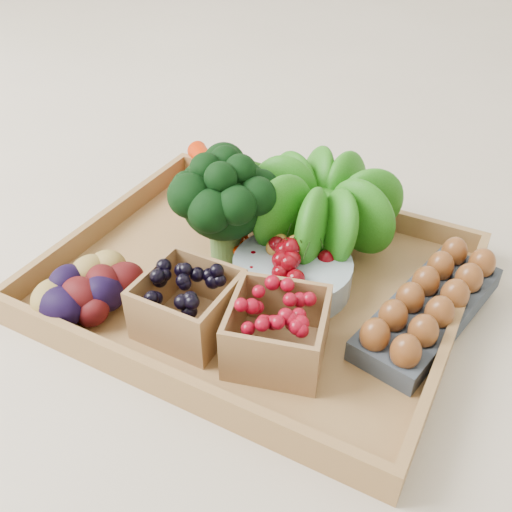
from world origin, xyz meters
The scene contains 10 objects.
ground centered at (0.00, 0.00, 0.00)m, with size 4.00×4.00×0.00m, color beige.
tray centered at (0.00, 0.00, 0.01)m, with size 0.55×0.45×0.01m, color #9F7542.
carrots centered at (-0.12, 0.13, 0.04)m, with size 0.24×0.17×0.06m, color #C42400, non-canonical shape.
lettuce centered at (0.04, 0.13, 0.09)m, with size 0.16×0.16×0.16m, color #1A5B0E.
broccoli centered at (-0.07, 0.03, 0.08)m, with size 0.16×0.16×0.12m, color black, non-canonical shape.
cherry_bowl centered at (0.05, 0.02, 0.04)m, with size 0.16×0.16×0.04m, color #8C9EA5.
egg_carton centered at (0.23, 0.04, 0.03)m, with size 0.09×0.26×0.03m, color #3A404A.
potatoes centered at (-0.17, -0.15, 0.06)m, with size 0.15×0.15×0.08m, color #39090A, non-canonical shape.
punnet_blackberry centered at (-0.03, -0.12, 0.05)m, with size 0.11×0.11×0.08m, color black.
punnet_raspberry centered at (0.09, -0.11, 0.05)m, with size 0.11×0.11×0.08m, color maroon.
Camera 1 is at (0.29, -0.55, 0.53)m, focal length 40.00 mm.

